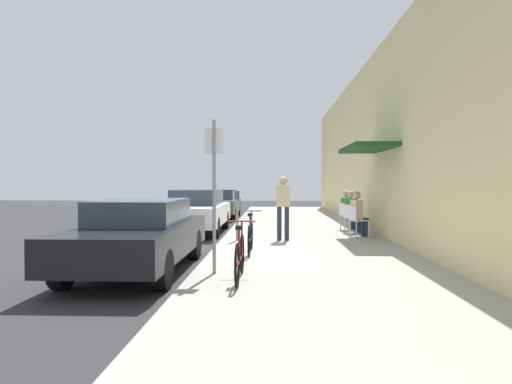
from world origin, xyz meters
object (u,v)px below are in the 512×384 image
at_px(cafe_chair_1, 351,216).
at_px(seated_patron_1, 353,210).
at_px(street_sign, 214,184).
at_px(parked_car_2, 219,203).
at_px(bicycle_1, 250,236).
at_px(cafe_chair_0, 357,219).
at_px(pedestrian_standing, 283,203).
at_px(seated_patron_0, 359,212).
at_px(parked_car_1, 197,211).
at_px(seated_patron_2, 348,208).
at_px(parking_meter, 237,212).
at_px(parked_car_0, 139,234).
at_px(bicycle_0, 240,257).
at_px(cafe_chair_2, 346,214).

xyz_separation_m(cafe_chair_1, seated_patron_1, (0.06, 0.02, 0.19)).
relative_size(street_sign, seated_patron_1, 2.02).
height_order(parked_car_2, street_sign, street_sign).
relative_size(bicycle_1, cafe_chair_0, 1.97).
relative_size(street_sign, cafe_chair_0, 2.99).
bearing_deg(pedestrian_standing, seated_patron_0, 22.60).
height_order(bicycle_1, seated_patron_1, seated_patron_1).
distance_m(parked_car_1, bicycle_1, 5.19).
distance_m(bicycle_1, seated_patron_1, 4.89).
bearing_deg(seated_patron_2, street_sign, -116.33).
xyz_separation_m(parking_meter, seated_patron_1, (3.39, 1.84, -0.07)).
relative_size(parked_car_1, pedestrian_standing, 2.59).
distance_m(bicycle_1, seated_patron_0, 4.18).
bearing_deg(seated_patron_0, parked_car_0, -137.90).
xyz_separation_m(seated_patron_1, pedestrian_standing, (-2.17, -1.85, 0.30)).
height_order(bicycle_0, seated_patron_1, seated_patron_1).
bearing_deg(parked_car_1, cafe_chair_2, -0.33).
distance_m(street_sign, bicycle_0, 1.34).
bearing_deg(cafe_chair_1, parking_meter, -151.35).
bearing_deg(parked_car_2, seated_patron_1, -54.01).
height_order(seated_patron_0, pedestrian_standing, pedestrian_standing).
relative_size(seated_patron_0, seated_patron_2, 1.00).
distance_m(street_sign, cafe_chair_2, 7.79).
xyz_separation_m(parking_meter, cafe_chair_1, (3.34, 1.82, -0.26)).
height_order(parked_car_0, parked_car_2, parked_car_0).
xyz_separation_m(parking_meter, cafe_chair_0, (3.34, 0.88, -0.26)).
xyz_separation_m(parked_car_1, bicycle_0, (1.97, -7.46, -0.25)).
relative_size(parked_car_0, pedestrian_standing, 2.59).
bearing_deg(seated_patron_0, seated_patron_1, 90.00).
bearing_deg(cafe_chair_1, bicycle_0, -113.97).
height_order(seated_patron_1, seated_patron_2, same).
height_order(seated_patron_0, seated_patron_1, same).
distance_m(parked_car_0, parked_car_2, 12.22).
relative_size(parked_car_2, cafe_chair_2, 5.06).
distance_m(parking_meter, seated_patron_2, 4.34).
xyz_separation_m(street_sign, cafe_chair_0, (3.39, 5.13, -1.02)).
height_order(parked_car_0, bicycle_1, parked_car_0).
xyz_separation_m(cafe_chair_1, seated_patron_2, (0.06, 0.89, 0.19)).
bearing_deg(parked_car_0, parked_car_1, 90.00).
xyz_separation_m(parked_car_1, pedestrian_standing, (2.77, -2.73, 0.39)).
bearing_deg(parked_car_2, parked_car_1, -90.00).
xyz_separation_m(parking_meter, street_sign, (-0.05, -4.25, 0.75)).
relative_size(bicycle_0, cafe_chair_2, 1.97).
relative_size(parked_car_2, seated_patron_2, 3.41).
bearing_deg(bicycle_0, street_sign, 133.85).
height_order(bicycle_1, pedestrian_standing, pedestrian_standing).
height_order(bicycle_0, cafe_chair_1, bicycle_0).
xyz_separation_m(parked_car_0, parked_car_2, (0.00, 12.22, -0.00)).
relative_size(bicycle_1, cafe_chair_1, 1.97).
bearing_deg(bicycle_0, parked_car_2, 98.37).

